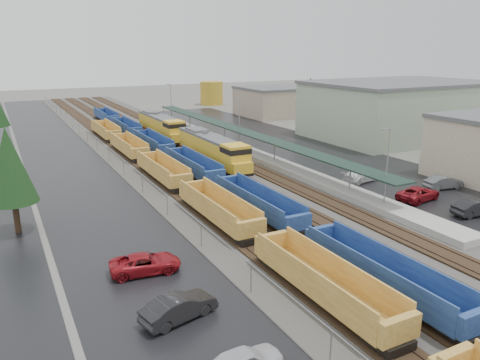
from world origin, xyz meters
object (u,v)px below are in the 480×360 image
Objects in this scene: well_string_blue at (192,166)px; storage_tank at (212,93)px; parked_car_east_c at (360,176)px; parked_car_east_a at (476,208)px; well_string_yellow at (187,188)px; parked_car_east_b at (418,194)px; parked_car_east_e at (444,183)px; locomotive_trail at (161,127)px; parked_car_west_b at (179,308)px; parked_car_west_c at (145,263)px; locomotive_lead at (213,150)px.

storage_tank is (32.41, 66.13, 1.96)m from well_string_blue.
parked_car_east_a is at bearing 175.62° from parked_car_east_c.
parked_car_east_c is (16.10, -11.81, -0.39)m from well_string_blue.
well_string_blue is at bearing 64.20° from well_string_yellow.
parked_car_east_b is 5.90m from parked_car_east_e.
locomotive_trail is 51.16m from parked_car_east_a.
parked_car_east_c is (20.10, -3.53, -0.41)m from well_string_yellow.
parked_car_west_b is at bearing 103.55° from parked_car_east_a.
parked_car_east_e is (6.25, -6.40, -0.01)m from parked_car_east_c.
well_string_blue is at bearing -116.11° from storage_tank.
parked_car_east_e is (26.35, -9.93, -0.42)m from well_string_yellow.
parked_car_west_c is (-8.59, -14.17, -0.47)m from well_string_yellow.
storage_tank is at bearing 56.16° from locomotive_trail.
locomotive_trail is at bearing -123.84° from storage_tank.
locomotive_lead is 18.99m from parked_car_east_c.
storage_tank reaches higher than locomotive_lead.
well_string_yellow reaches higher than parked_car_west_b.
locomotive_lead reaches higher than well_string_blue.
locomotive_lead is at bearing 27.84° from parked_car_east_c.
locomotive_lead is 4.18× the size of parked_car_east_e.
well_string_yellow is 22.44m from parked_car_west_b.
well_string_blue is 17.82× the size of storage_tank.
parked_car_west_c is (-16.59, -46.19, -1.56)m from locomotive_trail.
storage_tank is 1.33× the size of parked_car_east_a.
parked_car_west_b is (-16.58, -52.75, -1.48)m from locomotive_trail.
parked_car_east_b is (12.69, -43.57, -1.52)m from locomotive_trail.
storage_tank is 99.38m from parked_car_west_c.
well_string_yellow reaches higher than parked_car_east_e.
well_string_blue is at bearing 41.85° from parked_car_east_c.
well_string_blue is (4.00, 8.27, -0.02)m from well_string_yellow.
well_string_blue is 31.13m from parked_car_east_a.
parked_car_east_e is (18.35, -20.95, -1.51)m from locomotive_lead.
parked_car_east_b is (16.69, -19.83, -0.41)m from well_string_blue.
parked_car_east_b is 8.04m from parked_car_east_c.
parked_car_west_c is at bearing -13.90° from parked_car_west_b.
parked_car_east_a reaches higher than parked_car_east_e.
well_string_yellow reaches higher than parked_car_east_a.
locomotive_trail is at bearing 32.28° from parked_car_east_e.
well_string_yellow is 23.70m from parked_car_east_b.
well_string_blue is 28.83m from parked_car_east_e.
locomotive_trail reaches higher than well_string_yellow.
parked_car_west_b is at bearing -113.45° from well_string_blue.
parked_car_east_a is 0.90× the size of parked_car_east_b.
parked_car_east_b reaches higher than parked_car_west_c.
parked_car_east_a is 1.05× the size of parked_car_east_e.
locomotive_lead is 3.76× the size of parked_car_west_c.
parked_car_east_e is at bearing -20.64° from well_string_yellow.
parked_car_west_b is 36.57m from parked_car_east_e.
locomotive_trail is at bearing 90.00° from locomotive_lead.
parked_car_east_e is (22.35, -18.20, -0.40)m from well_string_blue.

